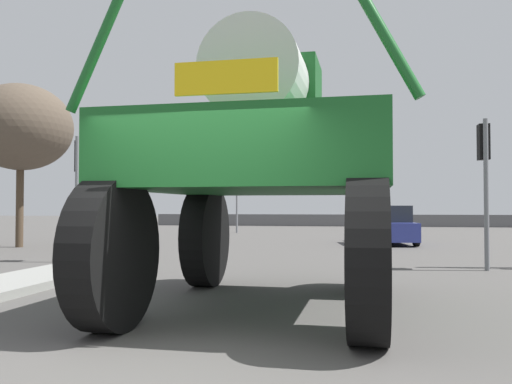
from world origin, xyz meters
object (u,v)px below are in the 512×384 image
(traffic_signal_near_left, at_px, (80,171))
(traffic_signal_far_left, at_px, (238,185))
(traffic_signal_near_right, at_px, (484,160))
(bare_tree_left, at_px, (21,128))
(sedan_ahead, at_px, (386,226))
(oversize_sprayer, at_px, (265,169))

(traffic_signal_near_left, height_order, traffic_signal_far_left, traffic_signal_far_left)
(traffic_signal_near_left, distance_m, traffic_signal_near_right, 10.25)
(traffic_signal_near_left, relative_size, bare_tree_left, 0.56)
(bare_tree_left, bearing_deg, sedan_ahead, 17.69)
(traffic_signal_far_left, height_order, bare_tree_left, bare_tree_left)
(oversize_sprayer, height_order, traffic_signal_far_left, oversize_sprayer)
(traffic_signal_near_right, relative_size, traffic_signal_far_left, 0.93)
(sedan_ahead, bearing_deg, traffic_signal_near_right, -176.83)
(sedan_ahead, relative_size, traffic_signal_near_right, 1.23)
(traffic_signal_near_left, height_order, bare_tree_left, bare_tree_left)
(sedan_ahead, distance_m, traffic_signal_near_left, 12.19)
(oversize_sprayer, height_order, traffic_signal_near_left, oversize_sprayer)
(traffic_signal_far_left, bearing_deg, oversize_sprayer, -76.51)
(oversize_sprayer, height_order, bare_tree_left, bare_tree_left)
(traffic_signal_near_right, bearing_deg, oversize_sprayer, -127.40)
(traffic_signal_near_left, bearing_deg, traffic_signal_far_left, 87.69)
(sedan_ahead, bearing_deg, traffic_signal_near_left, 126.91)
(traffic_signal_near_left, distance_m, bare_tree_left, 6.77)
(traffic_signal_far_left, bearing_deg, bare_tree_left, -114.15)
(oversize_sprayer, bearing_deg, sedan_ahead, -8.54)
(oversize_sprayer, relative_size, bare_tree_left, 0.94)
(sedan_ahead, height_order, bare_tree_left, bare_tree_left)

